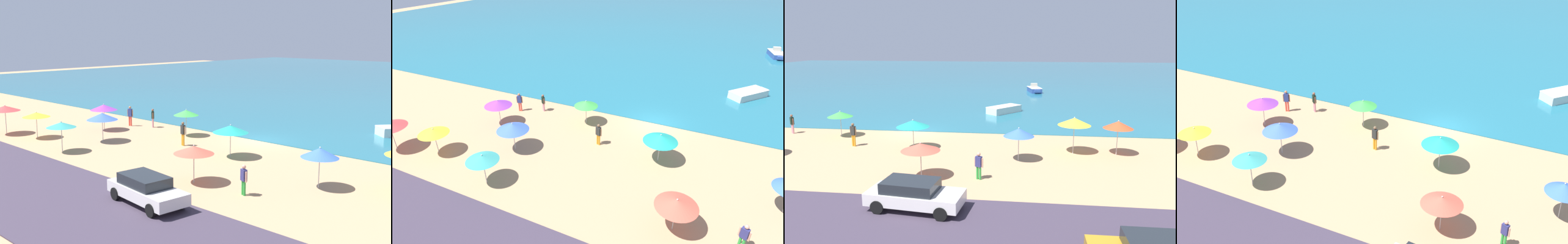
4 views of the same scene
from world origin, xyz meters
TOP-DOWN VIEW (x-y plane):
  - ground_plane at (0.00, 0.00)m, footprint 160.00×160.00m
  - coastal_road at (0.00, -18.00)m, footprint 80.00×8.00m
  - beach_umbrella_1 at (-5.54, -2.48)m, footprint 2.03×2.03m
  - beach_umbrella_2 at (-12.29, -5.69)m, footprint 2.32×2.32m
  - beach_umbrella_3 at (1.52, -5.37)m, footprint 2.42×2.42m
  - beach_umbrella_4 at (-16.84, -12.26)m, footprint 2.43×2.43m
  - beach_umbrella_5 at (9.25, -7.24)m, footprint 2.05×2.05m
  - beach_umbrella_6 at (3.72, -11.21)m, footprint 2.28×2.28m
  - beach_umbrella_8 at (-7.98, -12.40)m, footprint 2.09×2.09m
  - beach_umbrella_9 at (-13.53, -11.29)m, footprint 2.16×2.16m
  - beach_umbrella_10 at (-8.67, -8.45)m, footprint 2.39×2.39m
  - bather_0 at (-3.21, -5.16)m, footprint 0.55×0.30m
  - bather_1 at (-12.21, -2.90)m, footprint 0.54×0.33m
  - bather_2 at (7.06, -10.98)m, footprint 0.53×0.34m
  - bather_3 at (-10.22, -1.95)m, footprint 0.47×0.39m
  - parked_car_0 at (4.56, -15.39)m, footprint 4.69×2.34m

SIDE VIEW (x-z plane):
  - ground_plane at x=0.00m, z-range 0.00..0.00m
  - coastal_road at x=0.00m, z-range 0.00..0.06m
  - parked_car_0 at x=4.56m, z-range 0.11..1.53m
  - bather_2 at x=7.06m, z-range 0.10..1.72m
  - bather_3 at x=-10.22m, z-range 0.10..1.77m
  - bather_1 at x=-12.21m, z-range 0.11..1.91m
  - bather_0 at x=-3.21m, z-range 0.11..1.91m
  - beach_umbrella_9 at x=-13.53m, z-range 0.81..2.94m
  - beach_umbrella_6 at x=3.72m, z-range 0.80..2.98m
  - beach_umbrella_1 at x=-5.54m, z-range 0.81..3.00m
  - beach_umbrella_3 at x=1.52m, z-range 0.81..3.06m
  - beach_umbrella_8 at x=-7.98m, z-range 0.84..3.04m
  - beach_umbrella_5 at x=9.25m, z-range 0.81..3.10m
  - beach_umbrella_10 at x=-8.67m, z-range 0.81..3.12m
  - beach_umbrella_2 at x=-12.29m, z-range 0.84..3.14m
  - beach_umbrella_4 at x=-16.84m, z-range 0.94..3.37m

